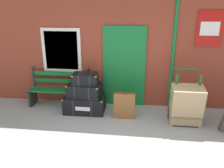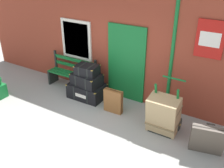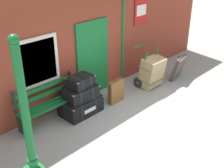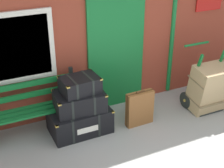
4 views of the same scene
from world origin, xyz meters
name	(u,v)px [view 2 (image 2 of 4)]	position (x,y,z in m)	size (l,w,h in m)	color
ground_plane	(68,145)	(0.00, 0.00, 0.00)	(60.00, 60.00, 0.00)	gray
brick_facade	(126,42)	(-0.01, 2.60, 1.60)	(10.40, 0.35, 3.20)	brown
platform_bench	(72,74)	(-1.59, 2.16, 0.44)	(1.60, 0.43, 1.01)	#146B2D
steamer_trunk_base	(87,91)	(-0.85, 1.88, 0.21)	(1.02, 0.67, 0.43)	black
steamer_trunk_middle	(87,79)	(-0.84, 1.87, 0.58)	(0.85, 0.61, 0.33)	black
steamer_trunk_top	(87,70)	(-0.82, 1.88, 0.87)	(0.64, 0.49, 0.27)	black
porters_trolley	(165,118)	(1.56, 1.67, 0.27)	(0.71, 0.68, 1.18)	black
large_brown_trunk	(163,115)	(1.56, 1.49, 0.47)	(0.70, 0.56, 0.93)	tan
suitcase_tan	(113,101)	(0.17, 1.62, 0.31)	(0.51, 0.15, 0.67)	brown
suitcase_charcoal	(207,140)	(2.59, 1.24, 0.37)	(0.71, 0.44, 0.75)	#51473D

